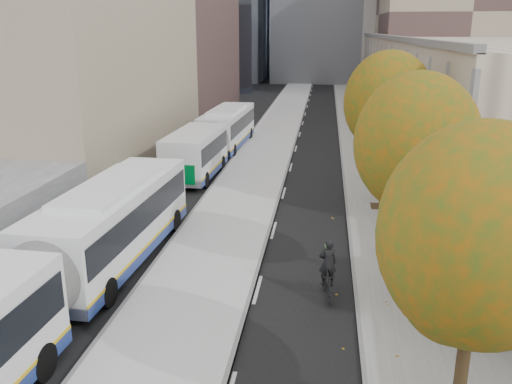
% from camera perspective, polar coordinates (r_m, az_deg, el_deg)
% --- Properties ---
extents(bus_platform, '(4.25, 150.00, 0.15)m').
position_cam_1_polar(bus_platform, '(41.57, 1.06, 4.48)').
color(bus_platform, silver).
rests_on(bus_platform, ground).
extents(sidewalk, '(4.75, 150.00, 0.08)m').
position_cam_1_polar(sidewalk, '(41.51, 12.13, 4.04)').
color(sidewalk, gray).
rests_on(sidewalk, ground).
extents(building_tan, '(18.00, 92.00, 8.00)m').
position_cam_1_polar(building_tan, '(71.15, 19.87, 11.84)').
color(building_tan, gray).
rests_on(building_tan, ground).
extents(bus_shelter, '(1.90, 4.40, 2.53)m').
position_cam_1_polar(bus_shelter, '(18.42, 23.15, -6.12)').
color(bus_shelter, '#383A3F').
rests_on(bus_shelter, sidewalk).
extents(tree_b, '(4.00, 4.00, 6.97)m').
position_cam_1_polar(tree_b, '(11.51, 22.40, -4.33)').
color(tree_b, '#332417').
rests_on(tree_b, sidewalk).
extents(tree_c, '(4.20, 4.20, 7.28)m').
position_cam_1_polar(tree_c, '(19.00, 16.54, 4.92)').
color(tree_c, '#332417').
rests_on(tree_c, sidewalk).
extents(tree_d, '(4.40, 4.40, 7.60)m').
position_cam_1_polar(tree_d, '(27.77, 13.78, 9.15)').
color(tree_d, '#332417').
rests_on(tree_d, sidewalk).
extents(bus_near, '(3.48, 18.55, 3.07)m').
position_cam_1_polar(bus_near, '(18.56, -19.90, -7.29)').
color(bus_near, white).
rests_on(bus_near, ground).
extents(bus_far, '(3.23, 17.59, 2.92)m').
position_cam_1_polar(bus_far, '(38.77, -4.28, 5.83)').
color(bus_far, white).
rests_on(bus_far, ground).
extents(cyclist, '(0.77, 1.74, 2.15)m').
position_cam_1_polar(cyclist, '(18.95, 7.50, -8.79)').
color(cyclist, black).
rests_on(cyclist, ground).
extents(distant_car, '(2.52, 4.35, 1.39)m').
position_cam_1_polar(distant_car, '(51.60, -2.10, 7.59)').
color(distant_car, silver).
rests_on(distant_car, ground).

